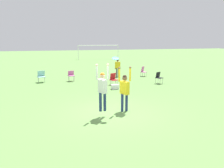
{
  "coord_description": "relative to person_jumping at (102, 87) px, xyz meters",
  "views": [
    {
      "loc": [
        -2.7,
        -9.02,
        3.24
      ],
      "look_at": [
        0.03,
        0.14,
        1.3
      ],
      "focal_mm": 35.0,
      "sensor_mm": 36.0,
      "label": 1
    }
  ],
  "objects": [
    {
      "name": "cooler_box",
      "position": [
        2.09,
        4.94,
        -1.17
      ],
      "size": [
        0.48,
        0.31,
        0.31
      ],
      "color": "white",
      "rests_on": "ground_plane"
    },
    {
      "name": "person_defending",
      "position": [
        1.13,
        0.41,
        -0.22
      ],
      "size": [
        0.62,
        0.51,
        2.08
      ],
      "rotation": [
        0.0,
        0.0,
        -1.23
      ],
      "color": "navy",
      "rests_on": "ground_plane"
    },
    {
      "name": "person_spectator_near",
      "position": [
        3.78,
        9.57,
        -0.37
      ],
      "size": [
        0.52,
        0.31,
        1.61
      ],
      "rotation": [
        0.0,
        0.0,
        -0.33
      ],
      "color": "#4C4C51",
      "rests_on": "ground_plane"
    },
    {
      "name": "camping_chair_0",
      "position": [
        -0.39,
        8.73,
        -0.81
      ],
      "size": [
        0.56,
        0.59,
        0.82
      ],
      "rotation": [
        0.0,
        0.0,
        3.34
      ],
      "color": "gray",
      "rests_on": "ground_plane"
    },
    {
      "name": "camping_chair_4",
      "position": [
        2.41,
        6.36,
        -0.84
      ],
      "size": [
        0.62,
        0.68,
        0.85
      ],
      "rotation": [
        0.0,
        0.0,
        3.53
      ],
      "color": "gray",
      "rests_on": "ground_plane"
    },
    {
      "name": "soccer_goal",
      "position": [
        6.37,
        28.05,
        0.52
      ],
      "size": [
        7.1,
        0.1,
        2.35
      ],
      "color": "white",
      "rests_on": "ground_plane"
    },
    {
      "name": "camping_chair_1",
      "position": [
        -2.66,
        8.9,
        -0.8
      ],
      "size": [
        0.71,
        0.76,
        0.89
      ],
      "rotation": [
        0.0,
        0.0,
        3.48
      ],
      "color": "gray",
      "rests_on": "ground_plane"
    },
    {
      "name": "person_jumping",
      "position": [
        0.0,
        0.0,
        0.0
      ],
      "size": [
        0.58,
        0.47,
        2.03
      ],
      "rotation": [
        0.0,
        0.0,
        1.92
      ],
      "color": "navy",
      "rests_on": "ground_plane"
    },
    {
      "name": "frisbee",
      "position": [
        0.6,
        0.13,
        1.15
      ],
      "size": [
        0.27,
        0.26,
        0.11
      ],
      "color": "#2D9EDB"
    },
    {
      "name": "ground_plane",
      "position": [
        0.54,
        0.36,
        -1.32
      ],
      "size": [
        120.0,
        120.0,
        0.0
      ],
      "primitive_type": "plane",
      "color": "#608C47"
    },
    {
      "name": "camping_chair_3",
      "position": [
        6.11,
        9.26,
        -0.81
      ],
      "size": [
        0.63,
        0.7,
        0.89
      ],
      "rotation": [
        0.0,
        0.0,
        3.84
      ],
      "color": "gray",
      "rests_on": "ground_plane"
    },
    {
      "name": "camping_chair_2",
      "position": [
        5.83,
        5.86,
        -0.8
      ],
      "size": [
        0.6,
        0.65,
        0.86
      ],
      "rotation": [
        0.0,
        0.0,
        3.59
      ],
      "color": "gray",
      "rests_on": "ground_plane"
    }
  ]
}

